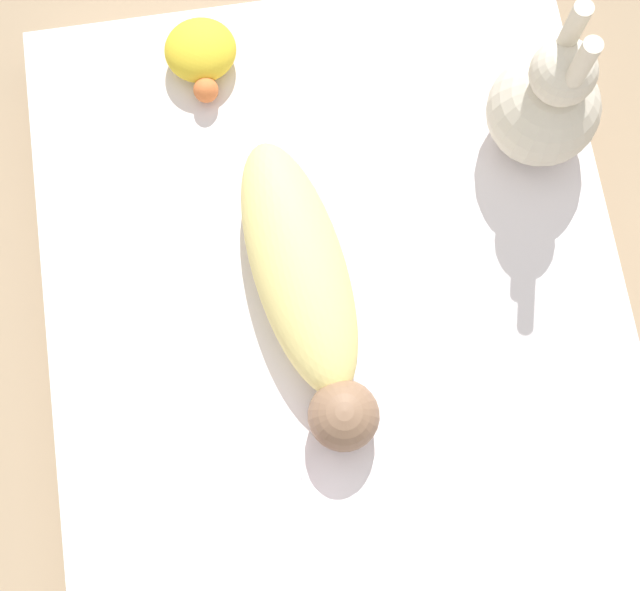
{
  "coord_description": "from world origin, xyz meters",
  "views": [
    {
      "loc": [
        0.33,
        -0.09,
        1.76
      ],
      "look_at": [
        -0.06,
        -0.03,
        0.22
      ],
      "focal_mm": 50.0,
      "sensor_mm": 36.0,
      "label": 1
    }
  ],
  "objects_px": {
    "pillow": "(219,577)",
    "bunny_plush": "(546,104)",
    "turtle_plush": "(201,53)",
    "swaddled_baby": "(305,288)"
  },
  "relations": [
    {
      "from": "swaddled_baby",
      "to": "bunny_plush",
      "type": "bearing_deg",
      "value": 110.43
    },
    {
      "from": "swaddled_baby",
      "to": "pillow",
      "type": "distance_m",
      "value": 0.51
    },
    {
      "from": "pillow",
      "to": "turtle_plush",
      "type": "bearing_deg",
      "value": 175.07
    },
    {
      "from": "bunny_plush",
      "to": "turtle_plush",
      "type": "bearing_deg",
      "value": -111.89
    },
    {
      "from": "pillow",
      "to": "turtle_plush",
      "type": "height_order",
      "value": "pillow"
    },
    {
      "from": "swaddled_baby",
      "to": "turtle_plush",
      "type": "bearing_deg",
      "value": -173.35
    },
    {
      "from": "pillow",
      "to": "bunny_plush",
      "type": "height_order",
      "value": "bunny_plush"
    },
    {
      "from": "pillow",
      "to": "bunny_plush",
      "type": "bearing_deg",
      "value": 136.23
    },
    {
      "from": "bunny_plush",
      "to": "turtle_plush",
      "type": "xyz_separation_m",
      "value": [
        -0.24,
        -0.61,
        -0.09
      ]
    },
    {
      "from": "pillow",
      "to": "bunny_plush",
      "type": "distance_m",
      "value": 1.0
    }
  ]
}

